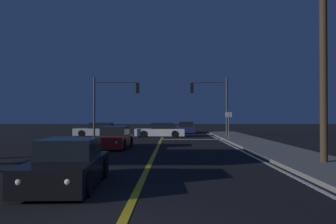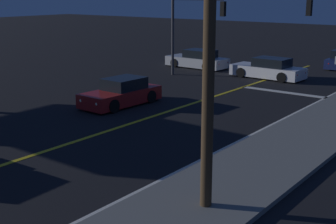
{
  "view_description": "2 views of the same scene",
  "coord_description": "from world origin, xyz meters",
  "px_view_note": "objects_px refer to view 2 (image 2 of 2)",
  "views": [
    {
      "loc": [
        0.94,
        -5.06,
        2.0
      ],
      "look_at": [
        0.63,
        19.46,
        2.29
      ],
      "focal_mm": 36.13,
      "sensor_mm": 36.0,
      "label": 1
    },
    {
      "loc": [
        13.07,
        -0.89,
        5.49
      ],
      "look_at": [
        1.32,
        14.54,
        0.54
      ],
      "focal_mm": 50.56,
      "sensor_mm": 36.0,
      "label": 2
    }
  ],
  "objects_px": {
    "utility_pole_right": "(210,3)",
    "traffic_signal_far_left": "(191,21)",
    "car_mid_block_silver": "(198,60)",
    "car_lead_oncoming_white": "(268,69)",
    "car_side_waiting_red": "(122,93)"
  },
  "relations": [
    {
      "from": "car_lead_oncoming_white",
      "to": "traffic_signal_far_left",
      "type": "relative_size",
      "value": 0.89
    },
    {
      "from": "car_side_waiting_red",
      "to": "car_lead_oncoming_white",
      "type": "bearing_deg",
      "value": -100.65
    },
    {
      "from": "traffic_signal_far_left",
      "to": "car_side_waiting_red",
      "type": "bearing_deg",
      "value": -78.33
    },
    {
      "from": "car_side_waiting_red",
      "to": "car_lead_oncoming_white",
      "type": "relative_size",
      "value": 0.91
    },
    {
      "from": "car_mid_block_silver",
      "to": "traffic_signal_far_left",
      "type": "xyz_separation_m",
      "value": [
        1.82,
        -3.54,
        3.04
      ]
    },
    {
      "from": "car_lead_oncoming_white",
      "to": "traffic_signal_far_left",
      "type": "height_order",
      "value": "traffic_signal_far_left"
    },
    {
      "from": "car_mid_block_silver",
      "to": "car_lead_oncoming_white",
      "type": "distance_m",
      "value": 6.16
    },
    {
      "from": "car_lead_oncoming_white",
      "to": "utility_pole_right",
      "type": "bearing_deg",
      "value": -156.65
    },
    {
      "from": "car_lead_oncoming_white",
      "to": "utility_pole_right",
      "type": "height_order",
      "value": "utility_pole_right"
    },
    {
      "from": "car_side_waiting_red",
      "to": "traffic_signal_far_left",
      "type": "distance_m",
      "value": 9.34
    },
    {
      "from": "utility_pole_right",
      "to": "car_side_waiting_red",
      "type": "bearing_deg",
      "value": 142.94
    },
    {
      "from": "car_side_waiting_red",
      "to": "utility_pole_right",
      "type": "relative_size",
      "value": 0.43
    },
    {
      "from": "car_lead_oncoming_white",
      "to": "utility_pole_right",
      "type": "xyz_separation_m",
      "value": [
        7.22,
        -18.66,
        4.65
      ]
    },
    {
      "from": "car_side_waiting_red",
      "to": "car_lead_oncoming_white",
      "type": "distance_m",
      "value": 11.59
    },
    {
      "from": "utility_pole_right",
      "to": "traffic_signal_far_left",
      "type": "bearing_deg",
      "value": 125.74
    }
  ]
}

